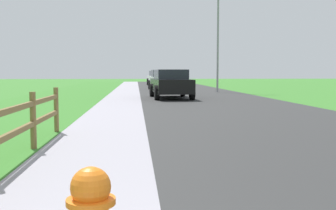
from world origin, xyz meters
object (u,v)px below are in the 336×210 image
(parked_car_white, at_px, (158,78))
(street_lamp, at_px, (219,33))
(parked_car_silver, at_px, (162,80))
(parked_suv_black, at_px, (171,83))

(parked_car_white, distance_m, street_lamp, 15.27)
(parked_car_silver, bearing_deg, parked_car_white, 88.46)
(street_lamp, bearing_deg, parked_suv_black, -121.39)
(parked_car_silver, relative_size, street_lamp, 0.61)
(parked_suv_black, distance_m, parked_car_white, 21.04)
(street_lamp, bearing_deg, parked_car_white, 103.60)
(parked_car_silver, xyz_separation_m, parked_car_white, (0.29, 10.65, 0.01))
(parked_suv_black, xyz_separation_m, parked_car_white, (0.49, 21.03, -0.00))
(parked_car_white, relative_size, street_lamp, 0.71)
(parked_suv_black, height_order, parked_car_white, parked_car_white)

